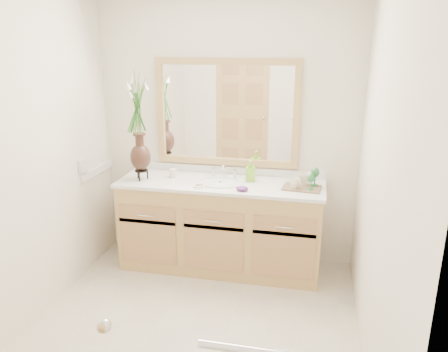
% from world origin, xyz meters
% --- Properties ---
extents(floor, '(2.60, 2.60, 0.00)m').
position_xyz_m(floor, '(0.00, 0.00, 0.00)').
color(floor, beige).
rests_on(floor, ground).
extents(wall_back, '(2.40, 0.02, 2.40)m').
position_xyz_m(wall_back, '(0.00, 1.30, 1.20)').
color(wall_back, white).
rests_on(wall_back, floor).
extents(wall_front, '(2.40, 0.02, 2.40)m').
position_xyz_m(wall_front, '(0.00, -1.30, 1.20)').
color(wall_front, white).
rests_on(wall_front, floor).
extents(wall_left, '(0.02, 2.60, 2.40)m').
position_xyz_m(wall_left, '(-1.20, 0.00, 1.20)').
color(wall_left, white).
rests_on(wall_left, floor).
extents(wall_right, '(0.02, 2.60, 2.40)m').
position_xyz_m(wall_right, '(1.20, 0.00, 1.20)').
color(wall_right, white).
rests_on(wall_right, floor).
extents(vanity, '(1.80, 0.55, 0.80)m').
position_xyz_m(vanity, '(0.00, 1.01, 0.40)').
color(vanity, tan).
rests_on(vanity, floor).
extents(counter, '(1.84, 0.57, 0.03)m').
position_xyz_m(counter, '(0.00, 1.01, 0.82)').
color(counter, white).
rests_on(counter, vanity).
extents(sink, '(0.38, 0.34, 0.23)m').
position_xyz_m(sink, '(0.00, 1.00, 0.78)').
color(sink, white).
rests_on(sink, counter).
extents(mirror, '(1.32, 0.04, 0.97)m').
position_xyz_m(mirror, '(0.00, 1.28, 1.41)').
color(mirror, white).
rests_on(mirror, wall_back).
extents(switch_plate, '(0.02, 0.12, 0.12)m').
position_xyz_m(switch_plate, '(-1.19, 0.76, 0.98)').
color(switch_plate, white).
rests_on(switch_plate, wall_left).
extents(door, '(0.80, 0.03, 2.00)m').
position_xyz_m(door, '(-0.30, -1.29, 1.00)').
color(door, tan).
rests_on(door, floor).
extents(flower_vase, '(0.21, 0.21, 0.88)m').
position_xyz_m(flower_vase, '(-0.72, 0.94, 1.43)').
color(flower_vase, black).
rests_on(flower_vase, counter).
extents(tumbler, '(0.06, 0.06, 0.08)m').
position_xyz_m(tumbler, '(-0.46, 1.06, 0.87)').
color(tumbler, '#EEE6CE').
rests_on(tumbler, counter).
extents(soap_dish, '(0.11, 0.11, 0.03)m').
position_xyz_m(soap_dish, '(-0.15, 0.85, 0.84)').
color(soap_dish, '#EEE6CE').
rests_on(soap_dish, counter).
extents(soap_bottle, '(0.09, 0.09, 0.17)m').
position_xyz_m(soap_bottle, '(0.25, 1.11, 0.92)').
color(soap_bottle, '#83CF30').
rests_on(soap_bottle, counter).
extents(purple_dish, '(0.12, 0.10, 0.04)m').
position_xyz_m(purple_dish, '(0.23, 0.83, 0.85)').
color(purple_dish, '#53236A').
rests_on(purple_dish, counter).
extents(tray, '(0.34, 0.24, 0.02)m').
position_xyz_m(tray, '(0.72, 0.99, 0.84)').
color(tray, olive).
rests_on(tray, counter).
extents(mug_left, '(0.10, 0.09, 0.09)m').
position_xyz_m(mug_left, '(0.65, 0.95, 0.89)').
color(mug_left, '#EEE6CE').
rests_on(mug_left, tray).
extents(mug_right, '(0.13, 0.13, 0.11)m').
position_xyz_m(mug_right, '(0.73, 1.05, 0.90)').
color(mug_right, '#EEE6CE').
rests_on(mug_right, tray).
extents(goblet_front, '(0.06, 0.06, 0.13)m').
position_xyz_m(goblet_front, '(0.79, 0.93, 0.94)').
color(goblet_front, '#267337').
rests_on(goblet_front, tray).
extents(goblet_back, '(0.07, 0.07, 0.16)m').
position_xyz_m(goblet_back, '(0.82, 1.05, 0.95)').
color(goblet_back, '#267337').
rests_on(goblet_back, tray).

